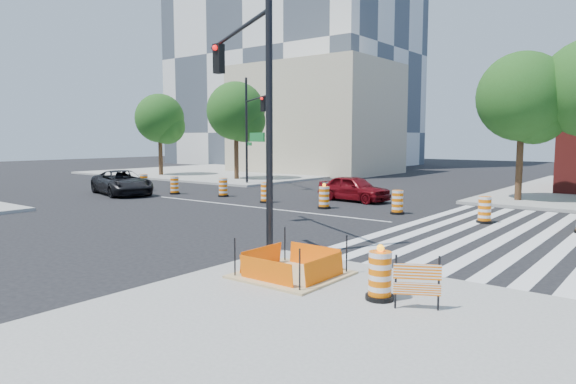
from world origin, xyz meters
name	(u,v)px	position (x,y,z in m)	size (l,w,h in m)	color
ground	(256,207)	(0.00, 0.00, 0.00)	(120.00, 120.00, 0.00)	black
sidewalk_nw	(240,171)	(-18.00, 18.00, 0.07)	(22.00, 22.00, 0.15)	gray
crosswalk_east	(497,234)	(10.95, 0.00, 0.01)	(6.75, 13.50, 0.01)	silver
lane_centerline	(256,207)	(0.00, 0.00, 0.01)	(14.00, 0.12, 0.01)	silver
excavation_pit	(291,273)	(9.00, -9.00, 0.22)	(2.20, 2.20, 0.90)	tan
beige_midrise	(315,120)	(-12.00, 22.00, 5.00)	(14.00, 10.00, 10.00)	#BAAF8E
red_coupe	(354,188)	(2.39, 4.91, 0.67)	(1.58, 3.92, 1.34)	#5F080E
dark_suv	(122,183)	(-9.76, -0.65, 0.70)	(2.33, 5.05, 1.40)	black
signal_pole_se	(249,75)	(5.46, -6.47, 5.11)	(5.54, 3.29, 8.34)	black
signal_pole_nw	(252,120)	(-7.10, 7.61, 4.45)	(4.59, 3.20, 7.24)	black
pit_drum	(380,277)	(11.39, -9.33, 0.60)	(0.55, 0.55, 1.08)	black
barricade	(417,280)	(12.19, -9.42, 0.70)	(0.76, 0.44, 1.00)	#FF6E05
tree_north_a	(160,121)	(-19.40, 9.81, 4.68)	(4.11, 4.10, 6.98)	#382314
tree_north_b	(237,114)	(-11.24, 10.54, 5.04)	(4.42, 4.42, 7.51)	#382314
tree_north_c	(524,102)	(9.33, 9.43, 5.04)	(4.41, 4.41, 7.50)	#382314
median_drum_0	(144,183)	(-10.63, 1.51, 0.48)	(0.60, 0.60, 1.02)	black
median_drum_1	(175,186)	(-7.61, 1.42, 0.48)	(0.60, 0.60, 1.02)	black
median_drum_2	(223,188)	(-4.44, 2.24, 0.48)	(0.60, 0.60, 1.02)	black
median_drum_3	(266,193)	(-0.82, 1.64, 0.48)	(0.60, 0.60, 1.02)	black
median_drum_4	(324,198)	(2.74, 1.64, 0.49)	(0.60, 0.60, 1.18)	black
median_drum_5	(397,203)	(6.20, 2.13, 0.48)	(0.60, 0.60, 1.02)	black
median_drum_6	(485,211)	(9.89, 2.04, 0.48)	(0.60, 0.60, 1.02)	black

